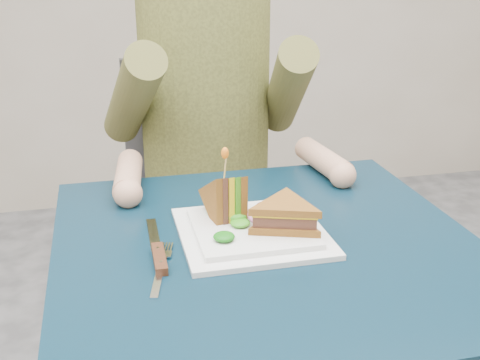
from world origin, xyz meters
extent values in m
cube|color=black|center=(0.00, 0.00, 0.71)|extent=(0.75, 0.75, 0.03)
cylinder|color=#595B5E|center=(-0.32, 0.32, 0.35)|extent=(0.04, 0.04, 0.70)
cylinder|color=#595B5E|center=(0.32, 0.32, 0.35)|extent=(0.04, 0.04, 0.70)
cube|color=#47474C|center=(0.00, 0.63, 0.45)|extent=(0.42, 0.40, 0.04)
cube|color=#47474C|center=(0.00, 0.81, 0.70)|extent=(0.42, 0.03, 0.46)
cylinder|color=#47474C|center=(-0.18, 0.46, 0.21)|extent=(0.02, 0.02, 0.43)
cylinder|color=#47474C|center=(0.18, 0.46, 0.21)|extent=(0.02, 0.02, 0.43)
cylinder|color=#47474C|center=(-0.18, 0.80, 0.21)|extent=(0.02, 0.02, 0.43)
cylinder|color=#47474C|center=(0.18, 0.80, 0.21)|extent=(0.02, 0.02, 0.43)
cylinder|color=#4E5024|center=(0.00, 0.61, 0.87)|extent=(0.34, 0.34, 0.52)
cylinder|color=brown|center=(-0.20, 0.52, 0.89)|extent=(0.15, 0.39, 0.31)
cylinder|color=tan|center=(-0.23, 0.32, 0.76)|extent=(0.08, 0.20, 0.06)
sphere|color=tan|center=(-0.23, 0.22, 0.76)|extent=(0.06, 0.06, 0.06)
cylinder|color=brown|center=(0.20, 0.52, 0.89)|extent=(0.15, 0.39, 0.31)
cylinder|color=tan|center=(0.23, 0.32, 0.76)|extent=(0.08, 0.20, 0.06)
sphere|color=tan|center=(0.23, 0.22, 0.76)|extent=(0.06, 0.06, 0.06)
cube|color=white|center=(-0.02, 0.03, 0.73)|extent=(0.26, 0.26, 0.01)
cube|color=white|center=(-0.02, 0.03, 0.74)|extent=(0.21, 0.21, 0.01)
cube|color=silver|center=(-0.20, -0.09, 0.73)|extent=(0.04, 0.12, 0.00)
cube|color=silver|center=(-0.19, -0.01, 0.73)|extent=(0.03, 0.03, 0.00)
cube|color=silver|center=(-0.19, 0.01, 0.73)|extent=(0.01, 0.03, 0.00)
cube|color=silver|center=(-0.18, 0.01, 0.73)|extent=(0.01, 0.03, 0.00)
cube|color=silver|center=(-0.18, 0.01, 0.73)|extent=(0.01, 0.03, 0.00)
cube|color=silver|center=(-0.17, 0.01, 0.73)|extent=(0.01, 0.03, 0.00)
cube|color=silver|center=(-0.20, 0.07, 0.73)|extent=(0.02, 0.14, 0.00)
cube|color=black|center=(-0.20, -0.03, 0.74)|extent=(0.02, 0.10, 0.01)
cylinder|color=silver|center=(-0.20, -0.01, 0.74)|extent=(0.01, 0.01, 0.00)
cylinder|color=silver|center=(-0.20, -0.06, 0.74)|extent=(0.01, 0.01, 0.00)
cylinder|color=tan|center=(-0.06, 0.08, 0.85)|extent=(0.01, 0.01, 0.06)
ellipsoid|color=orange|center=(-0.06, 0.08, 0.88)|extent=(0.01, 0.01, 0.02)
torus|color=#9E4C7A|center=(-0.01, 0.04, 0.77)|extent=(0.04, 0.04, 0.02)
camera|label=1|loc=(-0.27, -0.92, 1.22)|focal=45.00mm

